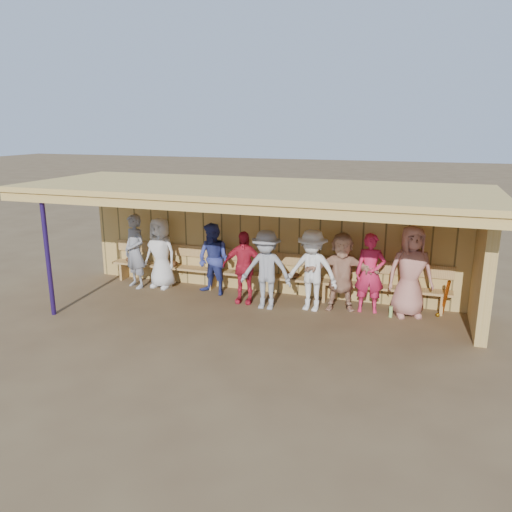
{
  "coord_description": "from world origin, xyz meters",
  "views": [
    {
      "loc": [
        3.09,
        -8.83,
        3.6
      ],
      "look_at": [
        0.0,
        0.35,
        1.05
      ],
      "focal_mm": 35.0,
      "sensor_mm": 36.0,
      "label": 1
    }
  ],
  "objects": [
    {
      "name": "ground",
      "position": [
        0.0,
        0.0,
        0.0
      ],
      "size": [
        90.0,
        90.0,
        0.0
      ],
      "primitive_type": "plane",
      "color": "brown",
      "rests_on": "ground"
    },
    {
      "name": "player_a",
      "position": [
        -2.98,
        0.63,
        0.84
      ],
      "size": [
        0.72,
        0.62,
        1.68
      ],
      "primitive_type": "imported",
      "rotation": [
        0.0,
        0.0,
        -0.42
      ],
      "color": "gray",
      "rests_on": "ground"
    },
    {
      "name": "player_b",
      "position": [
        -2.43,
        0.81,
        0.8
      ],
      "size": [
        0.86,
        0.63,
        1.61
      ],
      "primitive_type": "imported",
      "rotation": [
        0.0,
        0.0,
        -0.15
      ],
      "color": "silver",
      "rests_on": "ground"
    },
    {
      "name": "player_c",
      "position": [
        -1.1,
        0.73,
        0.78
      ],
      "size": [
        0.9,
        0.79,
        1.57
      ],
      "primitive_type": "imported",
      "rotation": [
        0.0,
        0.0,
        -0.3
      ],
      "color": "navy",
      "rests_on": "ground"
    },
    {
      "name": "player_d",
      "position": [
        -0.31,
        0.45,
        0.76
      ],
      "size": [
        0.92,
        0.44,
        1.52
      ],
      "primitive_type": "imported",
      "rotation": [
        0.0,
        0.0,
        0.08
      ],
      "color": "red",
      "rests_on": "ground"
    },
    {
      "name": "player_e",
      "position": [
        0.24,
        0.26,
        0.8
      ],
      "size": [
        1.05,
        0.61,
        1.61
      ],
      "primitive_type": "imported",
      "rotation": [
        0.0,
        0.0,
        0.02
      ],
      "color": "gray",
      "rests_on": "ground"
    },
    {
      "name": "player_f",
      "position": [
        1.68,
        0.67,
        0.79
      ],
      "size": [
        1.53,
        0.74,
        1.58
      ],
      "primitive_type": "imported",
      "rotation": [
        0.0,
        0.0,
        0.19
      ],
      "color": "tan",
      "rests_on": "ground"
    },
    {
      "name": "player_g",
      "position": [
        2.23,
        0.74,
        0.79
      ],
      "size": [
        0.62,
        0.45,
        1.58
      ],
      "primitive_type": "imported",
      "rotation": [
        0.0,
        0.0,
        0.13
      ],
      "color": "#D1214C",
      "rests_on": "ground"
    },
    {
      "name": "player_h",
      "position": [
        2.98,
        0.77,
        0.89
      ],
      "size": [
        1.01,
        0.83,
        1.78
      ],
      "primitive_type": "imported",
      "rotation": [
        0.0,
        0.0,
        0.35
      ],
      "color": "#B47365",
      "rests_on": "ground"
    },
    {
      "name": "player_extra",
      "position": [
        1.13,
        0.47,
        0.82
      ],
      "size": [
        1.13,
        0.74,
        1.64
      ],
      "primitive_type": "imported",
      "rotation": [
        0.0,
        0.0,
        -0.13
      ],
      "color": "silver",
      "rests_on": "ground"
    },
    {
      "name": "dugout_structure",
      "position": [
        0.39,
        0.69,
        1.69
      ],
      "size": [
        8.8,
        3.2,
        2.5
      ],
      "color": "tan",
      "rests_on": "ground"
    },
    {
      "name": "bench",
      "position": [
        0.0,
        1.12,
        0.53
      ],
      "size": [
        7.6,
        0.34,
        0.93
      ],
      "color": "tan",
      "rests_on": "ground"
    },
    {
      "name": "dugout_equipment",
      "position": [
        -0.76,
        0.99,
        0.49
      ],
      "size": [
        7.19,
        0.62,
        0.8
      ],
      "color": "orange",
      "rests_on": "ground"
    }
  ]
}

